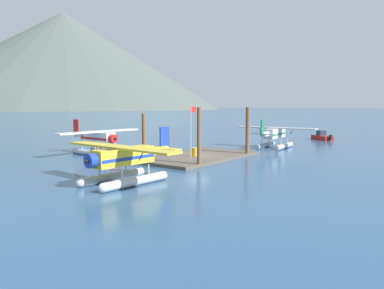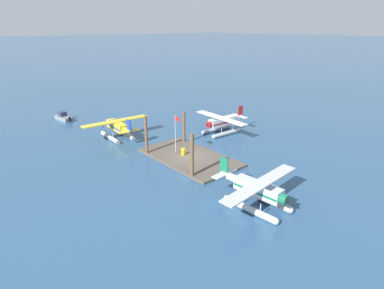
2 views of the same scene
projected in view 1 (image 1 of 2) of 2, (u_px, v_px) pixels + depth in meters
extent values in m
plane|color=#2D5175|center=(197.00, 158.00, 38.79)|extent=(1200.00, 1200.00, 0.00)
cube|color=brown|center=(197.00, 157.00, 38.77)|extent=(13.46, 7.32, 0.30)
cylinder|color=brown|center=(199.00, 137.00, 32.78)|extent=(0.39, 0.39, 5.35)
cylinder|color=brown|center=(248.00, 132.00, 40.08)|extent=(0.46, 0.46, 5.32)
cylinder|color=brown|center=(144.00, 137.00, 36.56)|extent=(0.42, 0.42, 4.71)
cylinder|color=silver|center=(191.00, 132.00, 36.50)|extent=(0.08, 0.08, 5.16)
cube|color=red|center=(193.00, 109.00, 36.62)|extent=(0.90, 0.03, 0.56)
sphere|color=gold|center=(191.00, 105.00, 36.21)|extent=(0.10, 0.10, 0.10)
cylinder|color=gold|center=(195.00, 152.00, 37.87)|extent=(0.58, 0.58, 0.88)
torus|color=gold|center=(195.00, 152.00, 37.87)|extent=(0.62, 0.62, 0.04)
cone|color=#4C5651|center=(64.00, 61.00, 494.66)|extent=(416.07, 416.07, 127.97)
cylinder|color=#B7BABF|center=(107.00, 151.00, 42.51)|extent=(0.90, 5.62, 0.64)
sphere|color=#B7BABF|center=(123.00, 153.00, 40.74)|extent=(0.64, 0.64, 0.64)
cylinder|color=#B7BABF|center=(89.00, 153.00, 40.59)|extent=(0.90, 5.62, 0.64)
sphere|color=#B7BABF|center=(105.00, 155.00, 38.82)|extent=(0.64, 0.64, 0.64)
cylinder|color=#B7BABF|center=(114.00, 146.00, 41.68)|extent=(0.10, 0.10, 0.70)
cylinder|color=#B7BABF|center=(101.00, 144.00, 43.19)|extent=(0.10, 0.10, 0.70)
cylinder|color=#B7BABF|center=(95.00, 147.00, 39.76)|extent=(0.10, 0.10, 0.70)
cylinder|color=#B7BABF|center=(82.00, 146.00, 41.27)|extent=(0.10, 0.10, 0.70)
cube|color=white|center=(98.00, 137.00, 41.37)|extent=(1.46, 4.85, 1.20)
cube|color=#B21E1E|center=(98.00, 138.00, 41.39)|extent=(1.48, 4.76, 0.24)
cube|color=#283347|center=(104.00, 135.00, 40.66)|extent=(1.10, 1.15, 0.56)
cube|color=white|center=(99.00, 131.00, 41.11)|extent=(10.45, 1.88, 0.14)
cylinder|color=#B21E1E|center=(115.00, 133.00, 42.84)|extent=(0.62, 0.11, 0.84)
cylinder|color=#B21E1E|center=(82.00, 136.00, 39.46)|extent=(0.62, 0.11, 0.84)
cylinder|color=#B21E1E|center=(113.00, 139.00, 39.67)|extent=(0.99, 0.64, 0.96)
cone|color=black|center=(116.00, 139.00, 39.39)|extent=(0.38, 0.37, 0.36)
cube|color=white|center=(81.00, 135.00, 43.41)|extent=(0.54, 2.22, 0.56)
cube|color=#B21E1E|center=(76.00, 127.00, 43.89)|extent=(0.17, 1.00, 1.90)
cube|color=white|center=(77.00, 134.00, 43.91)|extent=(3.23, 0.95, 0.10)
cylinder|color=#B7BABF|center=(136.00, 181.00, 25.48)|extent=(5.63, 0.94, 0.64)
sphere|color=#B7BABF|center=(103.00, 188.00, 23.34)|extent=(0.64, 0.64, 0.64)
cylinder|color=#B7BABF|center=(113.00, 177.00, 27.07)|extent=(5.63, 0.94, 0.64)
sphere|color=#B7BABF|center=(80.00, 183.00, 24.93)|extent=(0.64, 0.64, 0.64)
cylinder|color=#B7BABF|center=(122.00, 174.00, 24.49)|extent=(0.10, 0.10, 0.70)
cylinder|color=#B7BABF|center=(149.00, 169.00, 26.32)|extent=(0.10, 0.10, 0.70)
cylinder|color=#B7BABF|center=(99.00, 170.00, 26.08)|extent=(0.10, 0.10, 0.70)
cylinder|color=#B7BABF|center=(126.00, 166.00, 27.91)|extent=(0.10, 0.10, 0.70)
cube|color=yellow|center=(124.00, 156.00, 26.10)|extent=(4.86, 1.49, 1.20)
cube|color=#1E389E|center=(124.00, 158.00, 26.11)|extent=(4.76, 1.51, 0.24)
cube|color=#283347|center=(111.00, 153.00, 25.24)|extent=(1.15, 1.11, 0.56)
cube|color=yellow|center=(120.00, 147.00, 25.80)|extent=(1.95, 10.46, 0.14)
cylinder|color=#1E389E|center=(142.00, 155.00, 24.44)|extent=(0.11, 0.63, 0.84)
cylinder|color=#1E389E|center=(101.00, 150.00, 27.24)|extent=(0.11, 0.63, 0.84)
cylinder|color=#1E389E|center=(92.00, 161.00, 24.04)|extent=(0.65, 0.99, 0.96)
cone|color=black|center=(86.00, 161.00, 23.69)|extent=(0.37, 0.38, 0.36)
cube|color=yellow|center=(157.00, 151.00, 28.57)|extent=(2.22, 0.56, 0.56)
cube|color=#1E389E|center=(165.00, 139.00, 29.17)|extent=(1.00, 0.17, 1.90)
cube|color=yellow|center=(164.00, 148.00, 29.17)|extent=(0.97, 3.24, 0.10)
cylinder|color=#B7BABF|center=(265.00, 145.00, 48.30)|extent=(5.63, 1.04, 0.64)
sphere|color=#B7BABF|center=(273.00, 143.00, 50.64)|extent=(0.64, 0.64, 0.64)
cylinder|color=#B7BABF|center=(284.00, 146.00, 46.96)|extent=(5.63, 1.04, 0.64)
sphere|color=#B7BABF|center=(291.00, 144.00, 49.30)|extent=(0.64, 0.64, 0.64)
cylinder|color=#B7BABF|center=(269.00, 139.00, 49.23)|extent=(0.10, 0.10, 0.70)
cylinder|color=#B7BABF|center=(262.00, 141.00, 47.22)|extent=(0.10, 0.10, 0.70)
cylinder|color=#B7BABF|center=(287.00, 140.00, 47.89)|extent=(0.10, 0.10, 0.70)
cylinder|color=#B7BABF|center=(281.00, 142.00, 45.88)|extent=(0.10, 0.10, 0.70)
cube|color=silver|center=(275.00, 133.00, 47.45)|extent=(4.88, 1.58, 1.20)
cube|color=#196B47|center=(275.00, 134.00, 47.47)|extent=(4.78, 1.60, 0.24)
cube|color=#283347|center=(278.00, 130.00, 48.32)|extent=(1.17, 1.13, 0.56)
cube|color=silver|center=(276.00, 128.00, 47.63)|extent=(2.15, 10.47, 0.14)
cylinder|color=#196B47|center=(260.00, 130.00, 48.85)|extent=(0.12, 0.63, 0.84)
cylinder|color=#196B47|center=(292.00, 131.00, 46.49)|extent=(0.12, 0.63, 0.84)
cylinder|color=#196B47|center=(282.00, 132.00, 49.72)|extent=(0.67, 1.00, 0.96)
cone|color=black|center=(283.00, 132.00, 50.09)|extent=(0.38, 0.38, 0.36)
cube|color=silver|center=(265.00, 134.00, 44.72)|extent=(2.23, 0.60, 0.56)
cube|color=#196B47|center=(263.00, 127.00, 43.88)|extent=(1.01, 0.19, 1.90)
cube|color=silver|center=(263.00, 134.00, 44.04)|extent=(1.03, 3.25, 0.10)
cube|color=#B2231E|center=(322.00, 138.00, 58.82)|extent=(3.88, 4.16, 0.70)
sphere|color=#B2231E|center=(315.00, 137.00, 60.86)|extent=(0.70, 0.70, 0.70)
cube|color=#283347|center=(321.00, 133.00, 59.04)|extent=(1.62, 1.63, 0.80)
cube|color=black|center=(331.00, 137.00, 56.59)|extent=(0.48, 0.48, 0.80)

